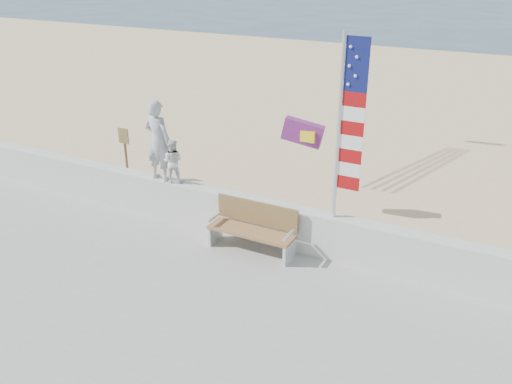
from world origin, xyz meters
TOP-DOWN VIEW (x-y plane):
  - ground at (0.00, 0.00)m, footprint 220.00×220.00m
  - sand at (0.00, 9.00)m, footprint 90.00×40.00m
  - seawall at (0.00, 2.00)m, footprint 30.00×0.35m
  - adult at (-2.33, 2.00)m, footprint 0.68×0.47m
  - child at (-1.98, 2.00)m, footprint 0.57×0.51m
  - bench at (0.27, 1.55)m, footprint 1.80×0.57m
  - flag at (1.92, 2.00)m, footprint 0.50×0.08m
  - parafoil_kite at (0.41, 3.73)m, footprint 1.01×0.44m
  - sign at (-4.61, 3.47)m, footprint 0.32×0.07m

SIDE VIEW (x-z plane):
  - ground at x=0.00m, z-range 0.00..0.00m
  - sand at x=0.00m, z-range 0.00..0.08m
  - seawall at x=0.00m, z-range 0.18..1.08m
  - bench at x=0.27m, z-range 0.19..1.19m
  - sign at x=-4.61m, z-range 0.21..1.67m
  - child at x=-1.98m, z-range 1.08..2.06m
  - adult at x=-2.33m, z-range 1.08..2.89m
  - parafoil_kite at x=0.41m, z-range 1.74..2.42m
  - flag at x=1.92m, z-range 1.24..4.74m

